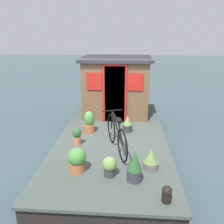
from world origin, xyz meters
TOP-DOWN VIEW (x-y plane):
  - ground_plane at (0.00, 0.00)m, footprint 60.00×60.00m
  - houseboat_deck at (0.00, 0.00)m, footprint 5.82×2.80m
  - houseboat_cabin at (1.80, 0.00)m, footprint 1.86×2.23m
  - bicycle at (-0.90, -0.15)m, footprint 1.61×0.64m
  - potted_plant_mint at (-2.05, -0.54)m, footprint 0.29×0.29m
  - potted_plant_lavender at (-0.68, 0.82)m, footprint 0.21×0.21m
  - potted_plant_basil at (0.21, -0.40)m, footprint 0.25×0.25m
  - potted_plant_fern at (0.09, 0.65)m, footprint 0.30×0.30m
  - potted_plant_rosemary at (-1.62, -0.88)m, footprint 0.30×0.30m
  - potted_plant_ivy at (-1.93, -0.08)m, footprint 0.28×0.28m
  - potted_plant_thyme at (-1.81, 0.57)m, footprint 0.37×0.37m
  - mooring_bollard at (-2.59, -1.05)m, footprint 0.17×0.17m

SIDE VIEW (x-z plane):
  - ground_plane at x=0.00m, z-range 0.00..0.00m
  - houseboat_deck at x=0.00m, z-range 0.00..0.50m
  - mooring_bollard at x=-2.59m, z-range 0.51..0.80m
  - potted_plant_rosemary at x=-1.62m, z-range 0.49..0.92m
  - potted_plant_ivy at x=-1.93m, z-range 0.51..0.90m
  - potted_plant_basil at x=0.21m, z-range 0.49..0.95m
  - potted_plant_lavender at x=-0.68m, z-range 0.52..0.97m
  - potted_plant_thyme at x=-1.81m, z-range 0.51..1.00m
  - potted_plant_fern at x=0.09m, z-range 0.48..1.08m
  - potted_plant_mint at x=-2.05m, z-range 0.48..1.08m
  - bicycle at x=-0.90m, z-range 0.46..1.32m
  - houseboat_cabin at x=1.80m, z-range 0.51..2.38m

